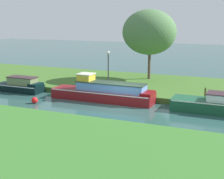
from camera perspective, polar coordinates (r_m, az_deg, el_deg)
ground_plane at (r=22.79m, az=1.58°, el=-3.06°), size 120.00×120.00×0.00m
riverbank_far at (r=29.19m, az=6.66°, el=0.69°), size 72.00×10.00×0.40m
riverbank_near at (r=15.17m, az=-11.27°, el=-10.59°), size 72.00×10.00×0.40m
black_barge at (r=28.44m, az=-15.66°, el=0.68°), size 4.25×1.46×1.29m
maroon_cruiser at (r=24.39m, az=-1.33°, el=-0.44°), size 7.90×1.80×1.96m
willow_tree_left at (r=30.66m, az=6.52°, el=9.91°), size 4.99×4.64×6.48m
lamp_post at (r=26.33m, az=-0.65°, el=4.23°), size 0.24×0.24×3.10m
mooring_post_near at (r=23.86m, az=15.95°, el=-0.74°), size 0.13×0.13×0.89m
mooring_post_far at (r=25.00m, az=4.20°, el=0.15°), size 0.15×0.15×0.77m
channel_buoy at (r=24.32m, az=-13.36°, el=-1.84°), size 0.47×0.47×0.47m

